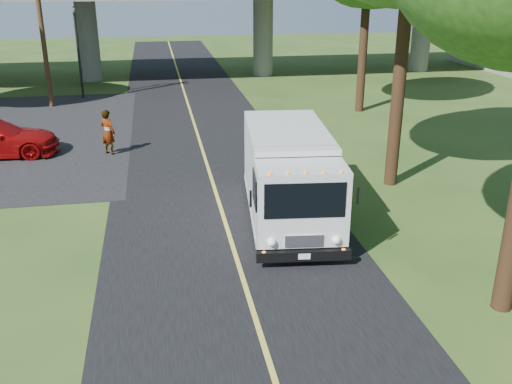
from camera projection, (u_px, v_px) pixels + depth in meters
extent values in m
plane|color=#2A4719|center=(269.00, 363.00, 10.95)|extent=(120.00, 120.00, 0.00)
cube|color=black|center=(213.00, 184.00, 20.12)|extent=(7.00, 90.00, 0.02)
cube|color=gold|center=(213.00, 184.00, 20.11)|extent=(0.12, 90.00, 0.01)
cube|color=slate|center=(508.00, 28.00, 43.36)|extent=(4.00, 10.00, 6.00)
cylinder|color=slate|center=(88.00, 40.00, 38.35)|extent=(1.40, 1.40, 5.40)
cylinder|color=slate|center=(263.00, 37.00, 40.33)|extent=(1.40, 1.40, 5.40)
cylinder|color=slate|center=(421.00, 34.00, 42.31)|extent=(1.40, 1.40, 5.40)
cylinder|color=black|center=(79.00, 54.00, 32.88)|extent=(0.14, 0.14, 5.20)
imported|color=black|center=(75.00, 18.00, 32.15)|extent=(0.18, 0.22, 1.10)
cylinder|color=#472D19|center=(41.00, 23.00, 30.11)|extent=(0.26, 0.26, 9.00)
cylinder|color=#382314|center=(400.00, 74.00, 18.84)|extent=(0.44, 0.44, 7.70)
cylinder|color=#382314|center=(363.00, 48.00, 29.58)|extent=(0.44, 0.44, 6.65)
cube|color=silver|center=(286.00, 160.00, 17.51)|extent=(2.73, 4.44, 2.16)
cube|color=silver|center=(300.00, 199.00, 14.78)|extent=(2.47, 1.96, 1.97)
cube|color=black|center=(305.00, 200.00, 13.88)|extent=(2.01, 0.29, 0.91)
cube|color=black|center=(304.00, 256.00, 14.32)|extent=(2.40, 0.42, 0.27)
cube|color=silver|center=(286.00, 205.00, 17.63)|extent=(2.87, 5.78, 0.17)
cylinder|color=black|center=(261.00, 235.00, 15.28)|extent=(0.36, 0.89, 0.86)
cylinder|color=black|center=(333.00, 233.00, 15.41)|extent=(0.36, 0.89, 0.86)
cylinder|color=black|center=(251.00, 183.00, 19.03)|extent=(0.36, 0.89, 0.86)
cylinder|color=black|center=(309.00, 182.00, 19.16)|extent=(0.36, 0.89, 0.86)
imported|color=gray|center=(108.00, 132.00, 23.15)|extent=(0.81, 0.78, 1.86)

